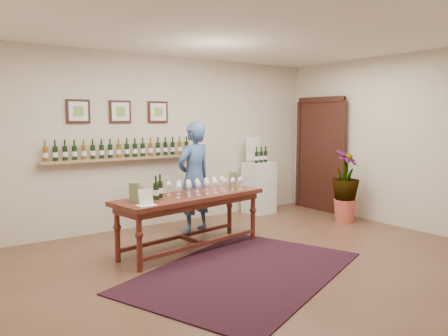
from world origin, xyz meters
TOP-DOWN VIEW (x-y plane):
  - ground at (0.00, 0.00)m, footprint 6.00×6.00m
  - room_shell at (2.11, 1.86)m, footprint 6.00×6.00m
  - rug at (-0.40, -0.19)m, footprint 3.27×2.76m
  - tasting_table at (-0.47, 0.92)m, footprint 2.23×1.01m
  - table_glasses at (-0.27, 0.94)m, footprint 1.40×0.40m
  - table_bottles at (-0.95, 0.91)m, footprint 0.33×0.22m
  - pitcher_left at (-1.30, 0.85)m, footprint 0.18×0.18m
  - pitcher_right at (0.44, 1.19)m, footprint 0.14×0.14m
  - menu_card at (-1.26, 0.60)m, footprint 0.21×0.15m
  - display_pedestal at (1.80, 2.21)m, footprint 0.54×0.54m
  - pedestal_bottles at (1.78, 2.13)m, footprint 0.34×0.13m
  - info_sign at (1.74, 2.32)m, footprint 0.36×0.06m
  - potted_plant at (2.51, 0.76)m, footprint 0.75×0.75m
  - person at (0.07, 1.71)m, footprint 0.70×0.53m

SIDE VIEW (x-z plane):
  - ground at x=0.00m, z-range 0.00..0.00m
  - rug at x=-0.40m, z-range 0.00..0.01m
  - display_pedestal at x=1.80m, z-range 0.00..0.96m
  - potted_plant at x=2.51m, z-range 0.09..1.17m
  - tasting_table at x=-0.47m, z-range 0.27..1.03m
  - table_glasses at x=-0.27m, z-range 0.76..0.95m
  - menu_card at x=-1.26m, z-range 0.76..0.95m
  - person at x=0.07m, z-range 0.00..1.72m
  - pitcher_right at x=0.44m, z-range 0.76..0.98m
  - pitcher_left at x=-1.30m, z-range 0.76..1.00m
  - table_bottles at x=-0.95m, z-range 0.76..1.08m
  - room_shell at x=2.11m, z-range -1.88..4.12m
  - pedestal_bottles at x=1.78m, z-range 0.96..1.29m
  - info_sign at x=1.74m, z-range 0.96..1.45m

